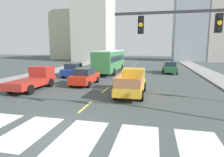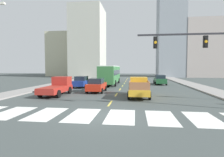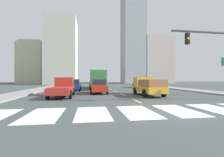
{
  "view_description": "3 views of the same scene",
  "coord_description": "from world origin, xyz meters",
  "px_view_note": "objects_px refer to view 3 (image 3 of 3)",
  "views": [
    {
      "loc": [
        4.26,
        -7.12,
        3.78
      ],
      "look_at": [
        0.44,
        9.85,
        0.93
      ],
      "focal_mm": 30.6,
      "sensor_mm": 36.0,
      "label": 1
    },
    {
      "loc": [
        2.11,
        -11.28,
        3.05
      ],
      "look_at": [
        -1.58,
        17.66,
        1.28
      ],
      "focal_mm": 29.54,
      "sensor_mm": 36.0,
      "label": 2
    },
    {
      "loc": [
        -3.88,
        -8.27,
        1.82
      ],
      "look_at": [
        -0.19,
        16.1,
        1.84
      ],
      "focal_mm": 24.99,
      "sensor_mm": 36.0,
      "label": 3
    }
  ],
  "objects_px": {
    "pickup_stakebed": "(147,87)",
    "pickup_dark": "(63,87)",
    "sedan_near_left": "(74,85)",
    "sedan_mid": "(140,83)",
    "sedan_near_right": "(99,86)",
    "city_bus": "(97,78)"
  },
  "relations": [
    {
      "from": "pickup_stakebed",
      "to": "pickup_dark",
      "type": "height_order",
      "value": "same"
    },
    {
      "from": "pickup_dark",
      "to": "city_bus",
      "type": "distance_m",
      "value": 13.33
    },
    {
      "from": "city_bus",
      "to": "sedan_mid",
      "type": "relative_size",
      "value": 2.45
    },
    {
      "from": "city_bus",
      "to": "sedan_near_right",
      "type": "relative_size",
      "value": 2.45
    },
    {
      "from": "sedan_mid",
      "to": "city_bus",
      "type": "bearing_deg",
      "value": -173.07
    },
    {
      "from": "pickup_dark",
      "to": "sedan_mid",
      "type": "distance_m",
      "value": 19.03
    },
    {
      "from": "sedan_near_left",
      "to": "sedan_near_right",
      "type": "xyz_separation_m",
      "value": [
        3.41,
        -4.97,
        0.0
      ]
    },
    {
      "from": "city_bus",
      "to": "sedan_mid",
      "type": "bearing_deg",
      "value": 10.64
    },
    {
      "from": "sedan_near_right",
      "to": "city_bus",
      "type": "bearing_deg",
      "value": 86.57
    },
    {
      "from": "pickup_stakebed",
      "to": "city_bus",
      "type": "height_order",
      "value": "city_bus"
    },
    {
      "from": "pickup_stakebed",
      "to": "sedan_near_left",
      "type": "bearing_deg",
      "value": 136.19
    },
    {
      "from": "sedan_near_right",
      "to": "sedan_mid",
      "type": "xyz_separation_m",
      "value": [
        9.08,
        11.21,
        0.0
      ]
    },
    {
      "from": "sedan_near_left",
      "to": "sedan_mid",
      "type": "distance_m",
      "value": 13.96
    },
    {
      "from": "pickup_stakebed",
      "to": "sedan_near_left",
      "type": "distance_m",
      "value": 11.53
    },
    {
      "from": "sedan_near_right",
      "to": "sedan_mid",
      "type": "relative_size",
      "value": 1.0
    },
    {
      "from": "sedan_mid",
      "to": "pickup_stakebed",
      "type": "bearing_deg",
      "value": -107.7
    },
    {
      "from": "pickup_stakebed",
      "to": "sedan_near_right",
      "type": "height_order",
      "value": "pickup_stakebed"
    },
    {
      "from": "pickup_stakebed",
      "to": "pickup_dark",
      "type": "relative_size",
      "value": 1.0
    },
    {
      "from": "pickup_dark",
      "to": "sedan_near_right",
      "type": "bearing_deg",
      "value": 39.08
    },
    {
      "from": "sedan_near_left",
      "to": "city_bus",
      "type": "bearing_deg",
      "value": 52.69
    },
    {
      "from": "pickup_dark",
      "to": "sedan_near_right",
      "type": "height_order",
      "value": "pickup_dark"
    },
    {
      "from": "pickup_dark",
      "to": "sedan_mid",
      "type": "relative_size",
      "value": 1.18
    }
  ]
}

